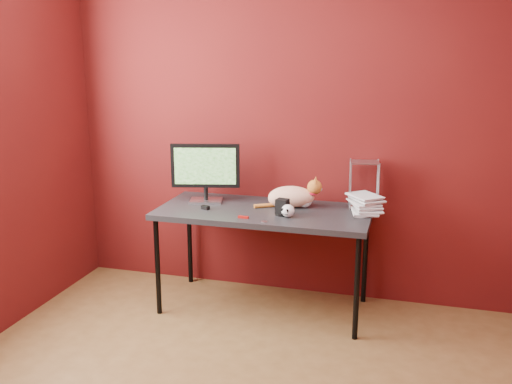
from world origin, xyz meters
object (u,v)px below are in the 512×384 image
(cat, at_px, (292,196))
(speaker, at_px, (282,208))
(monitor, at_px, (205,170))
(desk, at_px, (264,216))
(book_stack, at_px, (358,112))
(skull_mug, at_px, (288,211))

(cat, bearing_deg, speaker, -101.41)
(monitor, relative_size, speaker, 4.43)
(desk, height_order, book_stack, book_stack)
(desk, bearing_deg, skull_mug, -34.47)
(skull_mug, bearing_deg, desk, 164.94)
(monitor, distance_m, speaker, 0.68)
(monitor, xyz_separation_m, book_stack, (1.09, -0.00, 0.46))
(desk, relative_size, monitor, 3.02)
(cat, distance_m, skull_mug, 0.27)
(skull_mug, xyz_separation_m, speaker, (-0.05, 0.04, 0.01))
(cat, xyz_separation_m, speaker, (-0.02, -0.22, -0.03))
(speaker, distance_m, book_stack, 0.82)
(skull_mug, bearing_deg, speaker, 157.67)
(desk, distance_m, speaker, 0.21)
(skull_mug, height_order, book_stack, book_stack)
(cat, bearing_deg, desk, -150.82)
(desk, relative_size, speaker, 13.39)
(monitor, distance_m, cat, 0.67)
(desk, bearing_deg, cat, 35.08)
(desk, height_order, cat, cat)
(cat, height_order, skull_mug, cat)
(skull_mug, relative_size, book_stack, 0.07)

